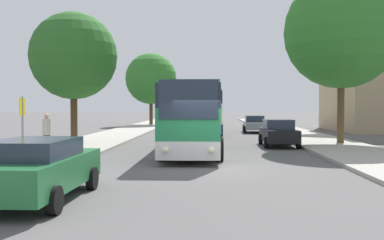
{
  "coord_description": "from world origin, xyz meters",
  "views": [
    {
      "loc": [
        0.04,
        -16.33,
        2.27
      ],
      "look_at": [
        -1.06,
        13.12,
        1.37
      ],
      "focal_mm": 42.0,
      "sensor_mm": 36.0,
      "label": 1
    }
  ],
  "objects_px": {
    "parked_car_right_far": "(255,124)",
    "tree_left_far": "(74,56)",
    "bus_front": "(193,117)",
    "bus_stop_sign": "(22,123)",
    "parked_car_right_near": "(278,132)",
    "tree_right_near": "(342,32)",
    "bus_middle": "(204,111)",
    "tree_left_near": "(151,79)",
    "parked_car_left_curb": "(37,168)",
    "pedestrian_waiting_near": "(47,134)"
  },
  "relations": [
    {
      "from": "bus_front",
      "to": "tree_left_near",
      "type": "xyz_separation_m",
      "value": [
        -5.96,
        30.51,
        3.73
      ]
    },
    {
      "from": "bus_stop_sign",
      "to": "tree_right_near",
      "type": "xyz_separation_m",
      "value": [
        14.13,
        11.06,
        4.91
      ]
    },
    {
      "from": "tree_left_near",
      "to": "bus_middle",
      "type": "bearing_deg",
      "value": -66.72
    },
    {
      "from": "bus_front",
      "to": "parked_car_right_far",
      "type": "bearing_deg",
      "value": 74.55
    },
    {
      "from": "bus_middle",
      "to": "tree_left_near",
      "type": "relative_size",
      "value": 1.44
    },
    {
      "from": "parked_car_right_far",
      "to": "tree_right_near",
      "type": "distance_m",
      "value": 14.37
    },
    {
      "from": "bus_stop_sign",
      "to": "pedestrian_waiting_near",
      "type": "xyz_separation_m",
      "value": [
        -0.65,
        4.1,
        -0.61
      ]
    },
    {
      "from": "parked_car_right_far",
      "to": "tree_left_far",
      "type": "xyz_separation_m",
      "value": [
        -11.88,
        -12.93,
        4.44
      ]
    },
    {
      "from": "parked_car_left_curb",
      "to": "parked_car_right_far",
      "type": "xyz_separation_m",
      "value": [
        8.08,
        28.39,
        -0.03
      ]
    },
    {
      "from": "bus_front",
      "to": "tree_right_near",
      "type": "relative_size",
      "value": 1.07
    },
    {
      "from": "bus_middle",
      "to": "bus_stop_sign",
      "type": "height_order",
      "value": "bus_middle"
    },
    {
      "from": "parked_car_left_curb",
      "to": "bus_stop_sign",
      "type": "xyz_separation_m",
      "value": [
        -2.34,
        4.73,
        0.89
      ]
    },
    {
      "from": "pedestrian_waiting_near",
      "to": "tree_right_near",
      "type": "xyz_separation_m",
      "value": [
        14.78,
        6.96,
        5.52
      ]
    },
    {
      "from": "parked_car_left_curb",
      "to": "parked_car_right_near",
      "type": "relative_size",
      "value": 1.1
    },
    {
      "from": "tree_left_far",
      "to": "tree_right_near",
      "type": "bearing_deg",
      "value": 1.21
    },
    {
      "from": "parked_car_left_curb",
      "to": "bus_front",
      "type": "bearing_deg",
      "value": 73.79
    },
    {
      "from": "bus_front",
      "to": "bus_middle",
      "type": "bearing_deg",
      "value": 88.45
    },
    {
      "from": "bus_middle",
      "to": "bus_front",
      "type": "bearing_deg",
      "value": -92.51
    },
    {
      "from": "parked_car_left_curb",
      "to": "tree_right_near",
      "type": "bearing_deg",
      "value": 54.03
    },
    {
      "from": "parked_car_right_far",
      "to": "tree_right_near",
      "type": "xyz_separation_m",
      "value": [
        3.71,
        -12.6,
        5.83
      ]
    },
    {
      "from": "parked_car_right_far",
      "to": "tree_right_near",
      "type": "relative_size",
      "value": 0.46
    },
    {
      "from": "bus_front",
      "to": "bus_stop_sign",
      "type": "bearing_deg",
      "value": -132.64
    },
    {
      "from": "parked_car_right_near",
      "to": "tree_left_far",
      "type": "relative_size",
      "value": 0.56
    },
    {
      "from": "parked_car_right_near",
      "to": "tree_right_near",
      "type": "height_order",
      "value": "tree_right_near"
    },
    {
      "from": "bus_middle",
      "to": "tree_left_far",
      "type": "height_order",
      "value": "tree_left_far"
    },
    {
      "from": "parked_car_right_far",
      "to": "tree_right_near",
      "type": "bearing_deg",
      "value": 108.3
    },
    {
      "from": "bus_middle",
      "to": "tree_left_far",
      "type": "xyz_separation_m",
      "value": [
        -7.5,
        -11.33,
        3.32
      ]
    },
    {
      "from": "tree_left_near",
      "to": "tree_right_near",
      "type": "height_order",
      "value": "tree_right_near"
    },
    {
      "from": "tree_left_near",
      "to": "tree_right_near",
      "type": "bearing_deg",
      "value": -60.74
    },
    {
      "from": "parked_car_left_curb",
      "to": "tree_left_far",
      "type": "xyz_separation_m",
      "value": [
        -3.8,
        15.46,
        4.42
      ]
    },
    {
      "from": "tree_right_near",
      "to": "bus_middle",
      "type": "bearing_deg",
      "value": 126.28
    },
    {
      "from": "bus_middle",
      "to": "bus_stop_sign",
      "type": "distance_m",
      "value": 22.88
    },
    {
      "from": "bus_front",
      "to": "bus_middle",
      "type": "distance_m",
      "value": 15.84
    },
    {
      "from": "pedestrian_waiting_near",
      "to": "tree_right_near",
      "type": "height_order",
      "value": "tree_right_near"
    },
    {
      "from": "bus_middle",
      "to": "tree_right_near",
      "type": "distance_m",
      "value": 14.44
    },
    {
      "from": "parked_car_right_far",
      "to": "bus_stop_sign",
      "type": "xyz_separation_m",
      "value": [
        -10.42,
        -23.66,
        0.92
      ]
    },
    {
      "from": "bus_middle",
      "to": "tree_left_far",
      "type": "relative_size",
      "value": 1.57
    },
    {
      "from": "bus_stop_sign",
      "to": "pedestrian_waiting_near",
      "type": "bearing_deg",
      "value": 99.05
    },
    {
      "from": "bus_front",
      "to": "parked_car_left_curb",
      "type": "xyz_separation_m",
      "value": [
        -3.35,
        -10.96,
        -0.96
      ]
    },
    {
      "from": "parked_car_right_near",
      "to": "pedestrian_waiting_near",
      "type": "distance_m",
      "value": 12.64
    },
    {
      "from": "bus_front",
      "to": "tree_left_near",
      "type": "bearing_deg",
      "value": 100.79
    },
    {
      "from": "pedestrian_waiting_near",
      "to": "tree_left_near",
      "type": "distance_m",
      "value": 32.95
    },
    {
      "from": "parked_car_right_far",
      "to": "tree_left_near",
      "type": "distance_m",
      "value": 17.54
    },
    {
      "from": "parked_car_right_far",
      "to": "tree_left_near",
      "type": "xyz_separation_m",
      "value": [
        -10.69,
        13.09,
        4.72
      ]
    },
    {
      "from": "bus_front",
      "to": "parked_car_right_near",
      "type": "relative_size",
      "value": 2.47
    },
    {
      "from": "parked_car_right_near",
      "to": "parked_car_right_far",
      "type": "xyz_separation_m",
      "value": [
        0.02,
        13.44,
        -0.03
      ]
    },
    {
      "from": "tree_left_near",
      "to": "parked_car_right_near",
      "type": "bearing_deg",
      "value": -68.09
    },
    {
      "from": "parked_car_right_near",
      "to": "tree_right_near",
      "type": "relative_size",
      "value": 0.43
    },
    {
      "from": "bus_stop_sign",
      "to": "parked_car_right_near",
      "type": "bearing_deg",
      "value": 44.47
    },
    {
      "from": "tree_right_near",
      "to": "pedestrian_waiting_near",
      "type": "bearing_deg",
      "value": -154.78
    }
  ]
}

